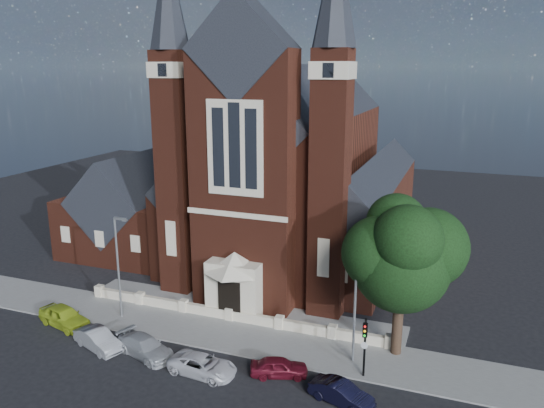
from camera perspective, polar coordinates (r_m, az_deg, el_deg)
The scene contains 16 objects.
ground at distance 48.55m, azimuth -0.26°, elevation -8.15°, with size 120.00×120.00×0.00m, color black.
pavement_strip at distance 39.85m, azimuth -5.79°, elevation -13.58°, with size 60.00×5.00×0.12m, color slate.
forecourt_paving at distance 43.07m, azimuth -3.39°, elevation -11.27°, with size 26.00×3.00×0.14m, color slate.
forecourt_wall at distance 41.45m, azimuth -4.54°, elevation -12.38°, with size 24.00×0.40×0.90m, color beige.
church at distance 53.34m, azimuth 2.77°, elevation 3.12°, with size 20.01×34.90×29.20m.
parish_hall at distance 57.00m, azimuth -14.37°, elevation -0.89°, with size 12.00×12.20×10.24m.
street_tree at distance 34.79m, azimuth 13.89°, elevation -5.69°, with size 6.40×6.60×10.70m.
street_lamp_left at distance 41.48m, azimuth -16.17°, elevation -5.99°, with size 1.16×0.22×8.09m.
street_lamp_right at distance 34.44m, azimuth 9.10°, elevation -9.89°, with size 1.16×0.22×8.09m.
traffic_signal at distance 33.81m, azimuth 9.95°, elevation -14.25°, with size 0.28×0.42×4.00m.
car_lime_van at distance 43.08m, azimuth -21.45°, elevation -11.19°, with size 1.82×4.51×1.54m, color #AFC928.
car_silver_a at distance 39.19m, azimuth -18.21°, elevation -13.69°, with size 1.44×4.13×1.36m, color gray.
car_silver_b at distance 37.51m, azimuth -13.47°, elevation -14.71°, with size 1.84×4.54×1.32m, color #A2A5A9.
car_white_suv at distance 34.96m, azimuth -7.47°, elevation -16.82°, with size 2.04×4.42×1.23m, color white.
car_dark_red at distance 34.53m, azimuth 0.76°, elevation -17.13°, with size 1.45×3.60×1.23m, color maroon.
car_navy at distance 32.42m, azimuth 7.47°, elevation -19.55°, with size 1.34×3.84×1.26m, color black.
Camera 1 is at (15.93, -26.85, 18.75)m, focal length 35.00 mm.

